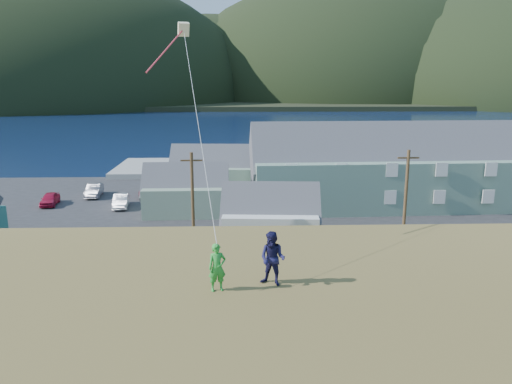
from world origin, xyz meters
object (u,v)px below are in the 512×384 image
Objects in this scene: shed_palegreen_near at (186,191)px; kite_flyer_green at (217,267)px; wharf at (205,168)px; shed_white at (270,218)px; shed_palegreen_far at (214,170)px; lodge at (397,168)px; kite_flyer_navy at (273,259)px.

shed_palegreen_near is 5.66× the size of kite_flyer_green.
shed_white reaches higher than wharf.
wharf is 2.38× the size of shed_palegreen_far.
lodge is 3.61× the size of shed_palegreen_near.
kite_flyer_green is (-17.80, -37.68, 3.68)m from lodge.
shed_palegreen_near is (-22.65, -2.41, -1.89)m from lodge.
lodge reaches higher than shed_palegreen_far.
shed_palegreen_far is at bearing 120.97° from kite_flyer_navy.
kite_flyer_green is 1.85m from kite_flyer_navy.
lodge reaches higher than kite_flyer_green.
kite_flyer_navy is (6.45, -59.19, 7.66)m from wharf.
shed_white is (7.89, -34.79, 2.05)m from wharf.
lodge is 22.85m from shed_palegreen_near.
shed_palegreen_near is 4.88× the size of kite_flyer_navy.
shed_palegreen_far is 6.96× the size of kite_flyer_green.
shed_white is at bearing -53.04° from shed_palegreen_near.
kite_flyer_green reaches higher than wharf.
lodge is at bearing 92.28° from kite_flyer_navy.
wharf is at bearing 106.71° from shed_white.
kite_flyer_navy is at bearing -80.68° from shed_palegreen_far.
wharf is 16.58× the size of kite_flyer_green.
lodge is 17.63× the size of kite_flyer_navy.
lodge is 40.75m from kite_flyer_navy.
shed_palegreen_far is at bearing -81.43° from wharf.
kite_flyer_green is at bearing -82.98° from shed_palegreen_far.
wharf is 31.60m from lodge.
shed_palegreen_near is 13.24m from shed_white.
lodge is at bearing -44.31° from wharf.
lodge is at bearing 45.44° from shed_white.
shed_palegreen_far is at bearing 76.31° from shed_palegreen_near.
wharf is at bearing 79.22° from kite_flyer_green.
kite_flyer_green is (4.85, -35.27, 5.57)m from shed_palegreen_near.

